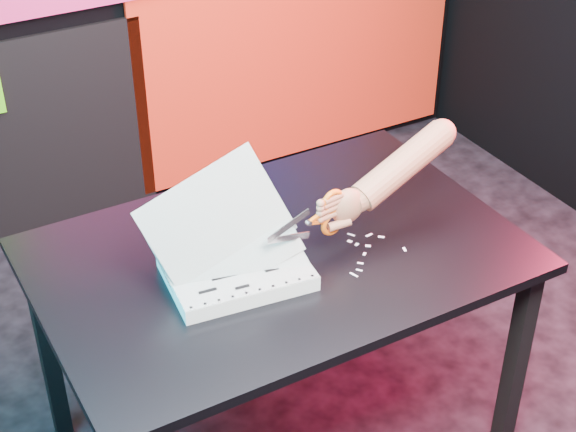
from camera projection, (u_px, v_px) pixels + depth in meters
room at (369, 15)px, 2.22m from camera, size 3.01×3.01×2.71m
work_table at (278, 275)px, 2.44m from camera, size 1.30×0.87×0.75m
printout_stack at (236, 268)px, 2.28m from camera, size 0.43×0.30×0.34m
scissors at (327, 215)px, 2.32m from camera, size 0.25×0.04×0.14m
hand_forearm at (393, 171)px, 2.41m from camera, size 0.47×0.13×0.20m
paper_clippings at (366, 249)px, 2.40m from camera, size 0.19×0.18×0.00m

